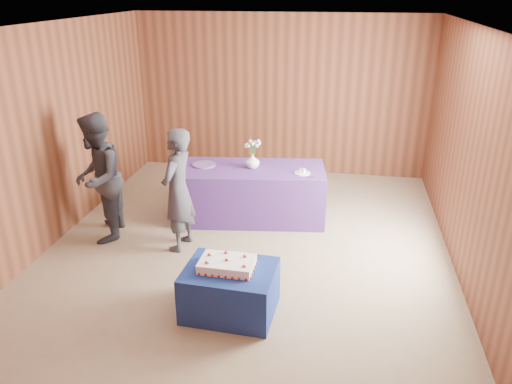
% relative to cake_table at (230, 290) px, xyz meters
% --- Properties ---
extents(ground, '(6.00, 6.00, 0.00)m').
position_rel_cake_table_xyz_m(ground, '(-0.08, 1.30, -0.25)').
color(ground, gray).
rests_on(ground, ground).
extents(room_shell, '(5.04, 6.04, 2.72)m').
position_rel_cake_table_xyz_m(room_shell, '(-0.08, 1.30, 1.55)').
color(room_shell, brown).
rests_on(room_shell, ground).
extents(cake_table, '(0.93, 0.75, 0.50)m').
position_rel_cake_table_xyz_m(cake_table, '(0.00, 0.00, 0.00)').
color(cake_table, navy).
rests_on(cake_table, ground).
extents(serving_table, '(2.10, 1.15, 0.75)m').
position_rel_cake_table_xyz_m(serving_table, '(-0.19, 2.25, 0.12)').
color(serving_table, '#5F2E80').
rests_on(serving_table, ground).
extents(sheet_cake, '(0.57, 0.40, 0.13)m').
position_rel_cake_table_xyz_m(sheet_cake, '(-0.03, 0.01, 0.30)').
color(sheet_cake, white).
rests_on(sheet_cake, cake_table).
extents(vase, '(0.22, 0.22, 0.20)m').
position_rel_cake_table_xyz_m(vase, '(-0.19, 2.27, 0.60)').
color(vase, white).
rests_on(vase, serving_table).
extents(flower_spray, '(0.23, 0.23, 0.18)m').
position_rel_cake_table_xyz_m(flower_spray, '(-0.19, 2.27, 0.84)').
color(flower_spray, '#296127').
rests_on(flower_spray, vase).
extents(platter, '(0.38, 0.38, 0.02)m').
position_rel_cake_table_xyz_m(platter, '(-0.88, 2.25, 0.51)').
color(platter, '#714F9E').
rests_on(platter, serving_table).
extents(plate, '(0.24, 0.24, 0.01)m').
position_rel_cake_table_xyz_m(plate, '(0.52, 2.16, 0.51)').
color(plate, white).
rests_on(plate, serving_table).
extents(cake_slice, '(0.08, 0.07, 0.08)m').
position_rel_cake_table_xyz_m(cake_slice, '(0.52, 2.16, 0.54)').
color(cake_slice, white).
rests_on(cake_slice, plate).
extents(knife, '(0.26, 0.06, 0.00)m').
position_rel_cake_table_xyz_m(knife, '(0.56, 2.05, 0.50)').
color(knife, silver).
rests_on(knife, serving_table).
extents(guest_left, '(0.45, 0.61, 1.56)m').
position_rel_cake_table_xyz_m(guest_left, '(-0.93, 1.23, 0.53)').
color(guest_left, '#35343D').
rests_on(guest_left, ground).
extents(guest_right, '(0.80, 0.94, 1.67)m').
position_rel_cake_table_xyz_m(guest_right, '(-2.00, 1.30, 0.59)').
color(guest_right, '#34353F').
rests_on(guest_right, ground).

